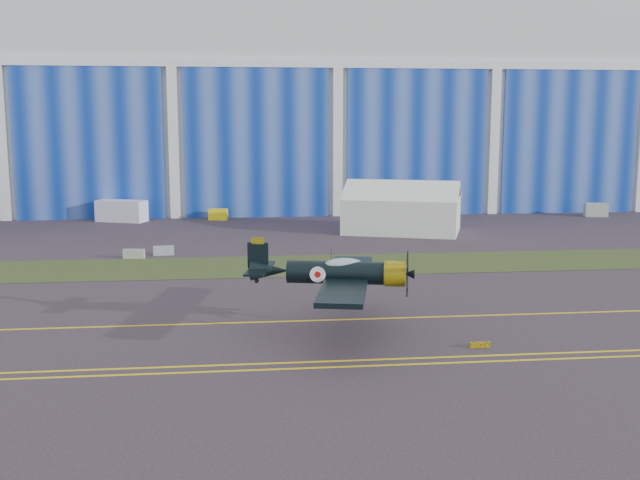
{
  "coord_description": "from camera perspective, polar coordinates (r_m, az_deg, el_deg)",
  "views": [
    {
      "loc": [
        8.12,
        -52.47,
        13.0
      ],
      "look_at": [
        14.18,
        1.25,
        4.36
      ],
      "focal_mm": 42.0,
      "sensor_mm": 36.0,
      "label": 1
    }
  ],
  "objects": [
    {
      "name": "barrier_a",
      "position": [
        73.43,
        -13.99,
        -1.04
      ],
      "size": [
        2.07,
        0.88,
        0.9
      ],
      "primitive_type": "cube",
      "rotation": [
        0.0,
        0.0,
        -0.14
      ],
      "color": "#909991",
      "rests_on": "ground"
    },
    {
      "name": "shipping_container",
      "position": [
        100.79,
        -14.88,
        2.15
      ],
      "size": [
        6.88,
        4.72,
        2.77
      ],
      "primitive_type": "cube",
      "rotation": [
        0.0,
        0.0,
        -0.38
      ],
      "color": "silver",
      "rests_on": "ground"
    },
    {
      "name": "guard_board_right",
      "position": [
        44.66,
        12.07,
        -7.82
      ],
      "size": [
        1.2,
        0.15,
        0.35
      ],
      "primitive_type": "cube",
      "color": "yellow",
      "rests_on": "ground"
    },
    {
      "name": "ground",
      "position": [
        54.66,
        -14.84,
        -4.99
      ],
      "size": [
        260.0,
        260.0,
        0.0
      ],
      "primitive_type": "plane",
      "color": "#3A2D37",
      "rests_on": "ground"
    },
    {
      "name": "hangar",
      "position": [
        124.53,
        -10.33,
        9.83
      ],
      "size": [
        220.0,
        45.7,
        30.0
      ],
      "color": "silver",
      "rests_on": "ground"
    },
    {
      "name": "taxiway_centreline",
      "position": [
        49.88,
        -15.67,
        -6.37
      ],
      "size": [
        200.0,
        0.2,
        0.02
      ],
      "primitive_type": "cube",
      "color": "yellow",
      "rests_on": "ground"
    },
    {
      "name": "tug",
      "position": [
        100.22,
        -7.77,
        1.95
      ],
      "size": [
        2.61,
        1.83,
        1.41
      ],
      "primitive_type": "cube",
      "rotation": [
        0.0,
        0.0,
        -0.14
      ],
      "color": "yellow",
      "rests_on": "ground"
    },
    {
      "name": "grass_median",
      "position": [
        68.21,
        -13.16,
        -2.14
      ],
      "size": [
        260.0,
        10.0,
        0.02
      ],
      "primitive_type": "cube",
      "color": "#475128",
      "rests_on": "ground"
    },
    {
      "name": "tent",
      "position": [
        88.72,
        6.3,
        2.6
      ],
      "size": [
        15.76,
        13.61,
        6.16
      ],
      "rotation": [
        0.0,
        0.0,
        -0.34
      ],
      "color": "white",
      "rests_on": "ground"
    },
    {
      "name": "gse_box",
      "position": [
        109.55,
        20.28,
        2.17
      ],
      "size": [
        3.28,
        2.25,
        1.79
      ],
      "primitive_type": "cube",
      "rotation": [
        0.0,
        0.0,
        -0.24
      ],
      "color": "#9CABA0",
      "rests_on": "ground"
    },
    {
      "name": "barrier_b",
      "position": [
        74.66,
        -11.83,
        -0.8
      ],
      "size": [
        2.05,
        0.78,
        0.9
      ],
      "primitive_type": "cube",
      "rotation": [
        0.0,
        0.0,
        0.09
      ],
      "color": "gray",
      "rests_on": "ground"
    },
    {
      "name": "warbird",
      "position": [
        46.06,
        1.26,
        -2.49
      ],
      "size": [
        14.19,
        16.02,
        4.12
      ],
      "rotation": [
        0.0,
        0.0,
        -0.21
      ],
      "color": "black",
      "rests_on": "ground"
    },
    {
      "name": "edge_line_near",
      "position": [
        40.94,
        -17.79,
        -9.87
      ],
      "size": [
        80.0,
        0.2,
        0.02
      ],
      "primitive_type": "cube",
      "color": "yellow",
      "rests_on": "ground"
    },
    {
      "name": "edge_line_far",
      "position": [
        41.87,
        -17.53,
        -9.43
      ],
      "size": [
        80.0,
        0.2,
        0.02
      ],
      "primitive_type": "cube",
      "color": "yellow",
      "rests_on": "ground"
    }
  ]
}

